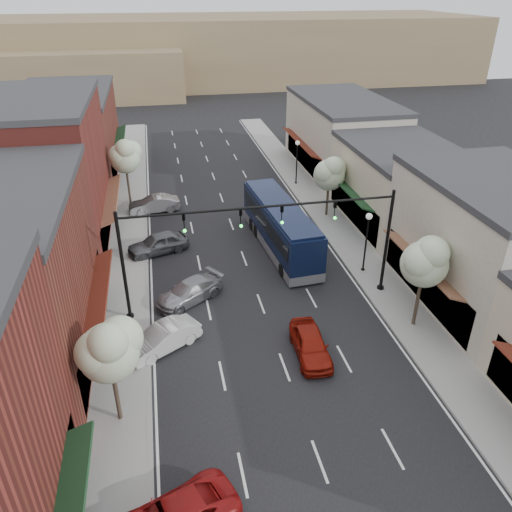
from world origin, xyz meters
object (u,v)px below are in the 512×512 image
tree_left_near (109,349)px  lamp_post_far (297,155)px  signal_mast_left (164,247)px  coach_bus (280,226)px  parked_car_b (163,338)px  parked_car_d (158,243)px  signal_mast_right (352,230)px  parked_car_c (189,291)px  tree_left_far (125,155)px  parked_car_e (154,204)px  red_hatchback (310,344)px  tree_right_near (426,260)px  tree_right_far (330,172)px  lamp_post_near (367,233)px

tree_left_near → lamp_post_far: (16.05, 28.06, -1.22)m
signal_mast_left → coach_bus: 11.45m
parked_car_b → parked_car_d: size_ratio=0.95×
tree_left_near → signal_mast_right: bearing=30.1°
parked_car_b → parked_car_c: bearing=126.8°
tree_left_far → signal_mast_left: bearing=-81.7°
signal_mast_right → tree_left_near: (-13.87, -8.05, -0.40)m
parked_car_e → parked_car_b: bearing=-5.4°
red_hatchback → parked_car_e: 22.60m
signal_mast_left → parked_car_d: (-0.45, 8.18, -3.85)m
signal_mast_right → tree_right_near: signal_mast_right is taller
tree_right_far → parked_car_b: bearing=-133.7°
tree_left_near → red_hatchback: (9.85, 2.76, -3.50)m
tree_left_far → parked_car_b: bearing=-84.3°
red_hatchback → tree_right_near: bearing=13.0°
signal_mast_right → tree_left_far: signal_mast_right is taller
tree_right_near → lamp_post_far: 24.11m
lamp_post_near → coach_bus: bearing=136.7°
signal_mast_left → red_hatchback: bearing=-36.3°
red_hatchback → parked_car_d: 15.50m
tree_right_near → parked_car_d: size_ratio=1.32×
red_hatchback → lamp_post_near: bearing=54.1°
signal_mast_right → lamp_post_near: (2.18, 2.50, -1.62)m
signal_mast_left → lamp_post_near: 13.75m
coach_bus → parked_car_d: 9.16m
tree_right_far → lamp_post_near: tree_right_far is taller
signal_mast_right → parked_car_d: size_ratio=1.82×
tree_right_far → parked_car_d: tree_right_far is taller
parked_car_e → parked_car_d: bearing=-4.6°
tree_left_near → tree_left_far: tree_left_far is taller
signal_mast_left → lamp_post_near: signal_mast_left is taller
tree_right_near → parked_car_c: (-12.69, 5.34, -3.78)m
lamp_post_near → parked_car_d: size_ratio=0.98×
lamp_post_far → coach_bus: 13.87m
lamp_post_far → parked_car_e: lamp_post_far is taller
parked_car_d → lamp_post_far: bearing=111.9°
tree_right_near → tree_left_near: tree_right_near is taller
parked_car_c → tree_right_near: bearing=33.4°
red_hatchback → parked_car_b: bearing=167.5°
tree_right_far → tree_left_far: tree_left_far is taller
coach_bus → parked_car_c: size_ratio=2.55×
parked_car_c → lamp_post_near: bearing=62.0°
tree_right_near → tree_left_far: bearing=127.0°
parked_car_b → coach_bus: bearing=107.1°
parked_car_c → parked_car_d: size_ratio=1.02×
parked_car_b → parked_car_d: parked_car_d is taller
parked_car_c → parked_car_e: size_ratio=1.06×
lamp_post_near → coach_bus: (-4.84, 4.56, -1.16)m
tree_left_far → parked_car_c: tree_left_far is taller
signal_mast_right → parked_car_e: bearing=126.6°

